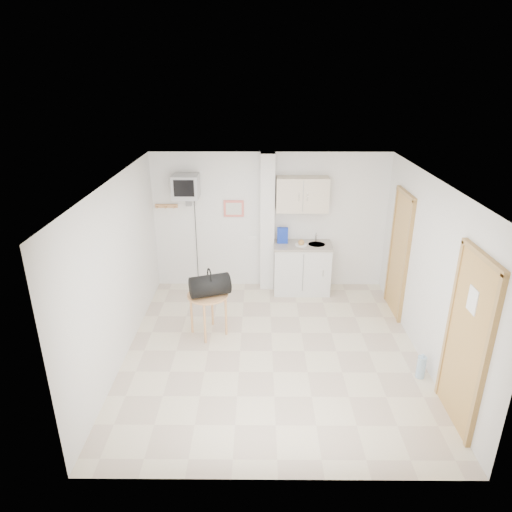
{
  "coord_description": "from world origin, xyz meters",
  "views": [
    {
      "loc": [
        -0.2,
        -5.62,
        3.78
      ],
      "look_at": [
        -0.24,
        0.6,
        1.25
      ],
      "focal_mm": 32.0,
      "sensor_mm": 36.0,
      "label": 1
    }
  ],
  "objects_px": {
    "round_table": "(208,299)",
    "water_bottle": "(421,367)",
    "crt_television": "(186,187)",
    "duffel_bag": "(210,285)"
  },
  "relations": [
    {
      "from": "round_table",
      "to": "duffel_bag",
      "type": "distance_m",
      "value": 0.26
    },
    {
      "from": "round_table",
      "to": "duffel_bag",
      "type": "bearing_deg",
      "value": -40.84
    },
    {
      "from": "water_bottle",
      "to": "crt_television",
      "type": "bearing_deg",
      "value": 142.49
    },
    {
      "from": "round_table",
      "to": "water_bottle",
      "type": "xyz_separation_m",
      "value": [
        2.91,
        -1.07,
        -0.43
      ]
    },
    {
      "from": "crt_television",
      "to": "water_bottle",
      "type": "bearing_deg",
      "value": -37.51
    },
    {
      "from": "crt_television",
      "to": "round_table",
      "type": "distance_m",
      "value": 2.1
    },
    {
      "from": "duffel_bag",
      "to": "water_bottle",
      "type": "height_order",
      "value": "duffel_bag"
    },
    {
      "from": "crt_television",
      "to": "water_bottle",
      "type": "xyz_separation_m",
      "value": [
        3.4,
        -2.61,
        -1.78
      ]
    },
    {
      "from": "crt_television",
      "to": "water_bottle",
      "type": "distance_m",
      "value": 4.64
    },
    {
      "from": "water_bottle",
      "to": "round_table",
      "type": "bearing_deg",
      "value": 159.84
    }
  ]
}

